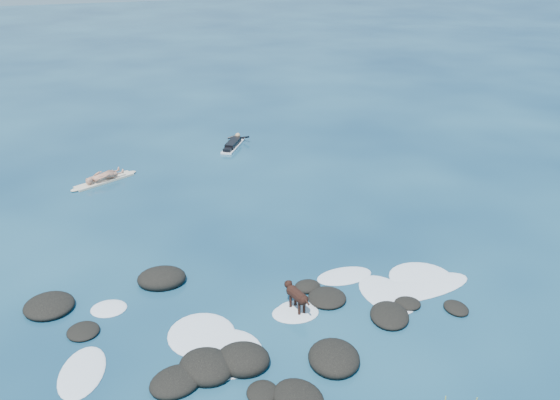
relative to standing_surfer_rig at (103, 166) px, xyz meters
name	(u,v)px	position (x,y,z in m)	size (l,w,h in m)	color
ground	(271,285)	(4.22, -10.09, -0.71)	(160.00, 160.00, 0.00)	#0A2642
reef_rocks	(232,334)	(2.45, -12.32, -0.59)	(12.10, 7.64, 0.59)	black
breaking_foam	(309,310)	(4.81, -11.73, -0.70)	(12.30, 4.73, 0.12)	white
standing_surfer_rig	(103,166)	(0.00, 0.00, 0.00)	(2.90, 1.76, 1.79)	beige
paddling_surfer_rig	(233,144)	(6.32, 2.72, -0.55)	(1.82, 2.45, 0.46)	white
dog	(296,294)	(4.46, -11.63, -0.18)	(0.51, 1.24, 0.80)	black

